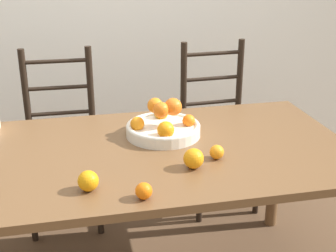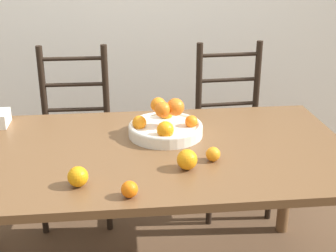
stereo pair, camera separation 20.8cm
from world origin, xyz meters
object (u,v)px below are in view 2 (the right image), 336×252
Objects in this scene: orange_loose_1 at (78,177)px; orange_loose_2 at (213,154)px; chair_right at (232,134)px; orange_loose_0 at (129,189)px; chair_left at (76,141)px; orange_loose_3 at (187,160)px; fruit_bowl at (166,126)px.

orange_loose_1 is 0.57m from orange_loose_2.
orange_loose_2 is 1.02m from chair_right.
orange_loose_1 reaches higher than orange_loose_0.
chair_right is at bearing 0.93° from chair_left.
chair_right reaches higher than orange_loose_3.
fruit_bowl is at bearing -51.32° from chair_left.
orange_loose_0 is at bearing -108.56° from fruit_bowl.
orange_loose_3 reaches higher than orange_loose_2.
orange_loose_3 is (0.24, 0.20, 0.01)m from orange_loose_0.
orange_loose_3 is at bearing -60.61° from chair_left.
fruit_bowl is 5.72× the size of orange_loose_2.
chair_left is (-0.65, 0.92, -0.30)m from orange_loose_2.
chair_right reaches higher than orange_loose_1.
chair_left and chair_right have the same top height.
orange_loose_2 is (0.54, 0.16, -0.01)m from orange_loose_1.
orange_loose_3 is 0.08× the size of chair_left.
chair_left is (-0.30, 1.18, -0.30)m from orange_loose_0.
fruit_bowl is 0.33× the size of chair_right.
orange_loose_2 is 0.06× the size of chair_right.
fruit_bowl is at bearing 97.81° from orange_loose_3.
orange_loose_1 is at bearing 151.52° from orange_loose_0.
fruit_bowl reaches higher than orange_loose_0.
orange_loose_0 is at bearing -74.94° from chair_left.
orange_loose_2 is (0.36, 0.26, -0.00)m from orange_loose_0.
orange_loose_2 is at bearing 16.28° from orange_loose_1.
fruit_bowl is at bearing 50.48° from orange_loose_1.
orange_loose_3 is at bearing 12.67° from orange_loose_1.
orange_loose_1 is 0.07× the size of chair_left.
orange_loose_3 is at bearing -151.96° from orange_loose_2.
orange_loose_2 is at bearing -111.67° from chair_right.
chair_right is at bearing 71.07° from orange_loose_2.
chair_left is at bearing 125.28° from orange_loose_2.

